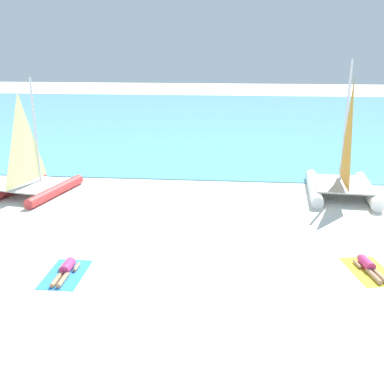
{
  "coord_description": "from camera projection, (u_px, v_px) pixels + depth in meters",
  "views": [
    {
      "loc": [
        1.55,
        -11.79,
        6.47
      ],
      "look_at": [
        0.0,
        4.58,
        1.2
      ],
      "focal_mm": 43.21,
      "sensor_mm": 36.0,
      "label": 1
    }
  ],
  "objects": [
    {
      "name": "towel_right",
      "position": [
        369.0,
        271.0,
        13.79
      ],
      "size": [
        1.46,
        2.08,
        0.01
      ],
      "primitive_type": "cube",
      "rotation": [
        0.0,
        0.0,
        0.2
      ],
      "color": "yellow",
      "rests_on": "ground"
    },
    {
      "name": "sailboat_red",
      "position": [
        33.0,
        178.0,
        20.65
      ],
      "size": [
        3.3,
        4.38,
        5.12
      ],
      "rotation": [
        0.0,
        0.0,
        -0.22
      ],
      "color": "#CC3838",
      "rests_on": "ground"
    },
    {
      "name": "ocean_water",
      "position": [
        218.0,
        119.0,
        41.89
      ],
      "size": [
        120.0,
        40.0,
        0.05
      ],
      "primitive_type": "cube",
      "color": "#5BB2C1",
      "rests_on": "ground"
    },
    {
      "name": "ground_plane",
      "position": [
        202.0,
        182.0,
        22.77
      ],
      "size": [
        120.0,
        120.0,
        0.0
      ],
      "primitive_type": "plane",
      "color": "white"
    },
    {
      "name": "sailboat_white",
      "position": [
        342.0,
        176.0,
        20.48
      ],
      "size": [
        3.24,
        4.72,
        5.87
      ],
      "rotation": [
        0.0,
        0.0,
        -0.08
      ],
      "color": "white",
      "rests_on": "ground"
    },
    {
      "name": "sunbather_right",
      "position": [
        369.0,
        266.0,
        13.82
      ],
      "size": [
        0.71,
        1.56,
        0.3
      ],
      "rotation": [
        0.0,
        0.0,
        0.2
      ],
      "color": "#D83372",
      "rests_on": "towel_right"
    },
    {
      "name": "sunbather_left",
      "position": [
        66.0,
        269.0,
        13.63
      ],
      "size": [
        0.54,
        1.56,
        0.3
      ],
      "rotation": [
        0.0,
        0.0,
        0.01
      ],
      "color": "#D83372",
      "rests_on": "towel_left"
    },
    {
      "name": "towel_left",
      "position": [
        66.0,
        274.0,
        13.6
      ],
      "size": [
        1.12,
        1.91,
        0.01
      ],
      "primitive_type": "cube",
      "rotation": [
        0.0,
        0.0,
        0.01
      ],
      "color": "#338CD8",
      "rests_on": "ground"
    }
  ]
}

